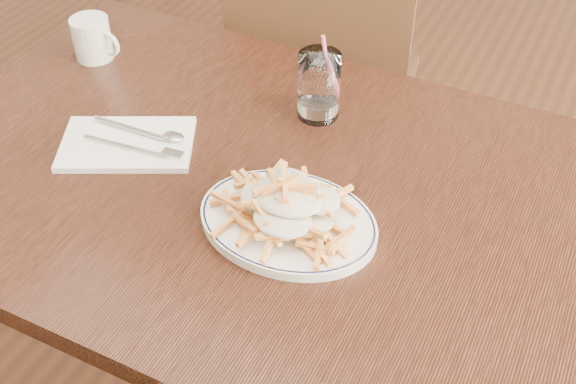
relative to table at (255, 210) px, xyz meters
The scene contains 8 objects.
table is the anchor object (origin of this frame).
chair_far 0.67m from the table, 103.34° to the left, with size 0.50×0.50×0.92m.
fries_plate 0.16m from the table, 38.26° to the right, with size 0.34×0.31×0.02m.
loaded_fries 0.19m from the table, 38.26° to the right, with size 0.24×0.21×0.06m.
napkin 0.25m from the table, behind, with size 0.22×0.15×0.01m, color white.
cutlery 0.25m from the table, behind, with size 0.21×0.08×0.01m.
water_glass 0.24m from the table, 83.44° to the left, with size 0.08×0.08×0.17m.
coffee_mug 0.51m from the table, 158.30° to the left, with size 0.11×0.08×0.09m.
Camera 1 is at (0.45, -0.79, 1.52)m, focal length 45.00 mm.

